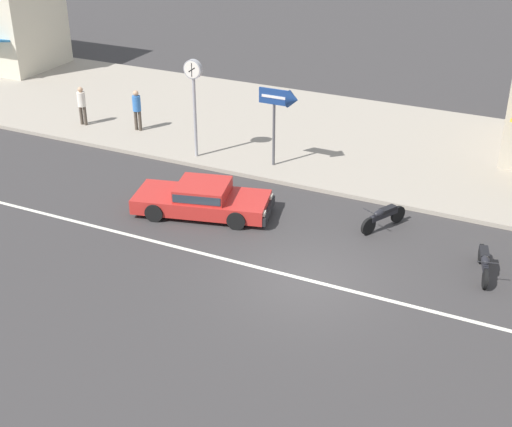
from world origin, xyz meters
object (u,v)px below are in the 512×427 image
object	(u,v)px
sedan_red_0	(203,198)
pedestrian_mid_kerb	(137,107)
pedestrian_near_clock	(82,103)
motorcycle_1	(484,262)
street_clock	(194,84)
motorcycle_0	(383,216)
arrow_signboard	(287,103)

from	to	relation	value
sedan_red_0	pedestrian_mid_kerb	xyz separation A→B (m)	(-5.98, 5.17, 0.61)
pedestrian_near_clock	pedestrian_mid_kerb	xyz separation A→B (m)	(2.46, 0.45, 0.04)
motorcycle_1	street_clock	world-z (taller)	street_clock
pedestrian_near_clock	sedan_red_0	bearing A→B (deg)	-29.20
motorcycle_0	motorcycle_1	xyz separation A→B (m)	(3.32, -1.43, 0.00)
motorcycle_0	motorcycle_1	size ratio (longest dim) A/B	0.90
sedan_red_0	arrow_signboard	xyz separation A→B (m)	(1.11, 4.26, 2.09)
sedan_red_0	pedestrian_near_clock	distance (m)	9.68
arrow_signboard	street_clock	bearing A→B (deg)	-172.34
pedestrian_near_clock	arrow_signboard	bearing A→B (deg)	-2.74
motorcycle_0	street_clock	xyz separation A→B (m)	(-8.02, 2.26, 2.56)
street_clock	pedestrian_mid_kerb	bearing A→B (deg)	158.88
sedan_red_0	pedestrian_mid_kerb	world-z (taller)	pedestrian_mid_kerb
sedan_red_0	motorcycle_1	xyz separation A→B (m)	(8.93, 0.09, -0.11)
sedan_red_0	pedestrian_mid_kerb	distance (m)	7.92
street_clock	pedestrian_near_clock	distance (m)	6.39
pedestrian_mid_kerb	motorcycle_1	bearing A→B (deg)	-18.81
motorcycle_0	pedestrian_near_clock	bearing A→B (deg)	167.20
sedan_red_0	motorcycle_1	size ratio (longest dim) A/B	2.48
street_clock	arrow_signboard	size ratio (longest dim) A/B	1.27
pedestrian_mid_kerb	pedestrian_near_clock	bearing A→B (deg)	-169.64
motorcycle_0	arrow_signboard	xyz separation A→B (m)	(-4.50, 2.74, 2.21)
arrow_signboard	motorcycle_1	bearing A→B (deg)	-28.08
motorcycle_0	pedestrian_mid_kerb	xyz separation A→B (m)	(-11.59, 3.64, 0.73)
sedan_red_0	arrow_signboard	size ratio (longest dim) A/B	1.60
motorcycle_1	pedestrian_mid_kerb	size ratio (longest dim) A/B	1.12
motorcycle_1	arrow_signboard	bearing A→B (deg)	151.92
pedestrian_near_clock	pedestrian_mid_kerb	size ratio (longest dim) A/B	0.96
sedan_red_0	motorcycle_1	bearing A→B (deg)	0.56
motorcycle_0	motorcycle_1	bearing A→B (deg)	-23.39
sedan_red_0	motorcycle_0	size ratio (longest dim) A/B	2.75
sedan_red_0	arrow_signboard	world-z (taller)	arrow_signboard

